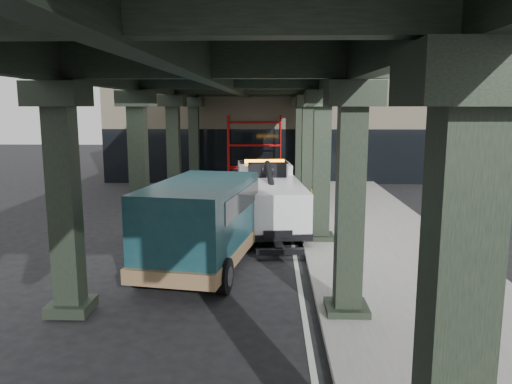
# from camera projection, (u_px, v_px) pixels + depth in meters

# --- Properties ---
(ground) EXTENTS (90.00, 90.00, 0.00)m
(ground) POSITION_uv_depth(u_px,v_px,m) (238.00, 260.00, 14.79)
(ground) COLOR black
(ground) RESTS_ON ground
(sidewalk) EXTENTS (5.00, 40.00, 0.15)m
(sidewalk) POSITION_uv_depth(u_px,v_px,m) (377.00, 241.00, 16.61)
(sidewalk) COLOR gray
(sidewalk) RESTS_ON ground
(lane_stripe) EXTENTS (0.12, 38.00, 0.01)m
(lane_stripe) POSITION_uv_depth(u_px,v_px,m) (293.00, 242.00, 16.71)
(lane_stripe) COLOR silver
(lane_stripe) RESTS_ON ground
(viaduct) EXTENTS (7.40, 32.00, 6.40)m
(viaduct) POSITION_uv_depth(u_px,v_px,m) (229.00, 76.00, 15.85)
(viaduct) COLOR black
(viaduct) RESTS_ON ground
(building) EXTENTS (22.00, 10.00, 8.00)m
(building) POSITION_uv_depth(u_px,v_px,m) (287.00, 114.00, 33.75)
(building) COLOR #C6B793
(building) RESTS_ON ground
(scaffolding) EXTENTS (3.08, 0.88, 4.00)m
(scaffolding) POSITION_uv_depth(u_px,v_px,m) (254.00, 148.00, 28.86)
(scaffolding) COLOR #B00F0E
(scaffolding) RESTS_ON ground
(tow_truck) EXTENTS (2.79, 7.73, 2.49)m
(tow_truck) POSITION_uv_depth(u_px,v_px,m) (268.00, 194.00, 18.93)
(tow_truck) COLOR black
(tow_truck) RESTS_ON ground
(towed_van) EXTENTS (3.33, 6.40, 2.48)m
(towed_van) POSITION_uv_depth(u_px,v_px,m) (205.00, 221.00, 14.02)
(towed_van) COLOR #10333A
(towed_van) RESTS_ON ground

